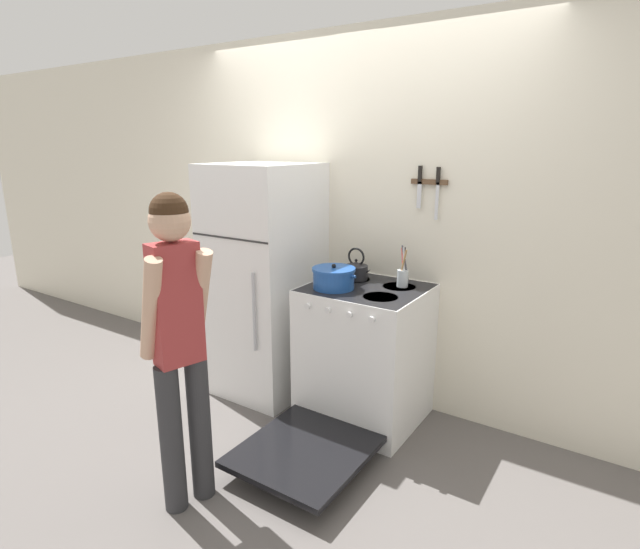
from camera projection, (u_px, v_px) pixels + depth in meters
ground_plane at (350, 385)px, 3.84m from camera, size 14.00×14.00×0.00m
wall_back at (355, 220)px, 3.54m from camera, size 10.00×0.06×2.55m
refrigerator at (264, 280)px, 3.63m from camera, size 0.68×0.72×1.67m
stove_range at (362, 356)px, 3.27m from camera, size 0.73×1.40×0.91m
dutch_oven_pot at (334, 278)px, 3.14m from camera, size 0.31×0.27×0.16m
tea_kettle at (356, 270)px, 3.35m from camera, size 0.20×0.16×0.22m
utensil_jar at (403, 275)px, 3.18m from camera, size 0.08×0.07×0.27m
person at (179, 337)px, 2.37m from camera, size 0.31×0.37×1.60m
wall_knife_strip at (429, 182)px, 3.13m from camera, size 0.24×0.03×0.33m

